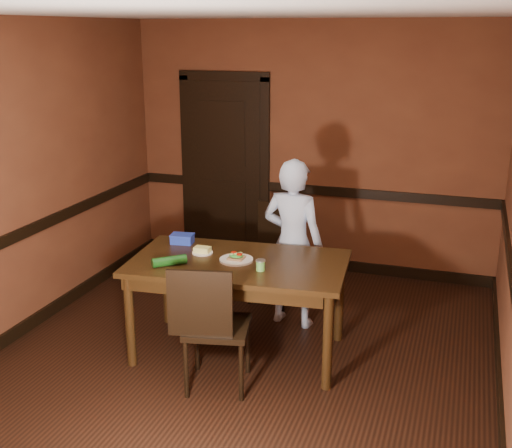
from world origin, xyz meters
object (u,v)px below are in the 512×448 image
Objects in this scene: dining_table at (239,307)px; chair_near at (217,325)px; chair_far at (276,256)px; person at (293,243)px; sauce_jar at (261,265)px; sandwich_plate at (236,259)px; food_tub at (182,239)px; cheese_saucer at (202,251)px.

dining_table is 0.54m from chair_near.
person is at bearing -42.26° from chair_far.
sauce_jar is at bearing -37.33° from dining_table.
food_tub is (-0.60, 0.27, 0.02)m from sandwich_plate.
sandwich_plate is (-0.02, -0.01, 0.42)m from dining_table.
sandwich_plate is 0.65m from food_tub.
cheese_saucer is at bearing -94.07° from chair_far.
chair_far reaches higher than dining_table.
chair_far is at bearing -101.07° from chair_near.
sauce_jar is at bearing 95.30° from person.
sauce_jar is (0.25, -1.25, 0.38)m from chair_far.
food_tub reaches higher than sandwich_plate.
cheese_saucer is 0.83× the size of food_tub.
sandwich_plate is (-0.04, 0.53, 0.33)m from chair_near.
cheese_saucer is at bearing 162.20° from dining_table.
sauce_jar is 0.50× the size of cheese_saucer.
sauce_jar is (-0.03, -0.83, 0.09)m from person.
food_tub is at bearing 154.51° from sauce_jar.
dining_table is 1.10m from chair_far.
sauce_jar is at bearing -130.53° from chair_near.
person is at bearing 18.76° from food_tub.
chair_far is 1.64m from chair_near.
dining_table is 1.13× the size of person.
chair_far reaches higher than food_tub.
sandwich_plate reaches higher than dining_table.
person reaches higher than sandwich_plate.
food_tub is (-0.88, -0.43, 0.09)m from person.
food_tub is (-0.27, 0.18, 0.02)m from cheese_saucer.
sandwich_plate reaches higher than cheese_saucer.
person is 17.59× the size of sauce_jar.
sandwich_plate is (-0.00, -1.11, 0.35)m from chair_far.
sandwich_plate is 0.29m from sauce_jar.
chair_far is 3.50× the size of sandwich_plate.
chair_near reaches higher than dining_table.
chair_near is 3.67× the size of sandwich_plate.
dining_table is 1.74× the size of chair_near.
chair_far is at bearing 89.83° from sandwich_plate.
dining_table is 9.90× the size of cheese_saucer.
sauce_jar is at bearing -20.96° from cheese_saucer.
person is at bearing 44.98° from cheese_saucer.
chair_far is at bearing 101.22° from sauce_jar.
sauce_jar is 0.94m from food_tub.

